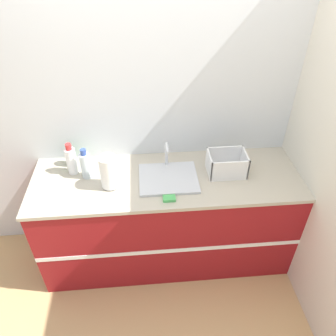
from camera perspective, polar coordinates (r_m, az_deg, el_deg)
name	(u,v)px	position (r m, az deg, el deg)	size (l,w,h in m)	color
ground_plane	(171,283)	(3.02, 0.48, -19.36)	(12.00, 12.00, 0.00)	tan
wall_back	(163,111)	(2.64, -0.82, 9.92)	(4.49, 0.06, 2.60)	silver
wall_right	(314,129)	(2.63, 24.05, 6.30)	(0.06, 2.67, 2.60)	beige
counter_cabinet	(167,218)	(2.86, -0.11, -8.72)	(2.11, 0.69, 0.91)	maroon
sink	(168,177)	(2.53, 0.05, -1.58)	(0.45, 0.38, 0.23)	silver
paper_towel_roll	(109,172)	(2.42, -10.25, -0.68)	(0.13, 0.13, 0.27)	#4C4C51
dish_rack	(227,165)	(2.60, 10.16, 0.47)	(0.29, 0.21, 0.18)	white
bottle_green	(71,157)	(2.75, -16.50, 1.92)	(0.07, 0.07, 0.18)	#2D8C3D
bottle_clear	(86,165)	(2.57, -14.14, 0.53)	(0.08, 0.08, 0.26)	silver
bottle_white_spray	(71,160)	(2.64, -16.47, 1.32)	(0.08, 0.08, 0.27)	white
sponge	(169,198)	(2.35, 0.21, -5.32)	(0.09, 0.06, 0.02)	#4CB259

